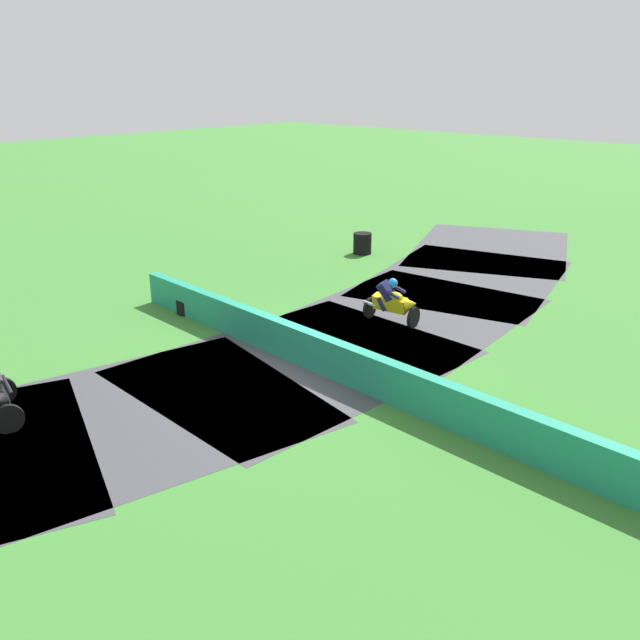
# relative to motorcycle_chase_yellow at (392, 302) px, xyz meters

# --- Properties ---
(ground_plane) EXTENTS (120.00, 120.00, 0.00)m
(ground_plane) POSITION_rel_motorcycle_chase_yellow_xyz_m (0.02, -3.67, -0.65)
(ground_plane) COLOR #38752D
(track_asphalt) EXTENTS (11.50, 35.69, 0.01)m
(track_asphalt) POSITION_rel_motorcycle_chase_yellow_xyz_m (-1.44, -3.58, -0.65)
(track_asphalt) COLOR #3D3D42
(track_asphalt) RESTS_ON ground
(safety_barrier) EXTENTS (23.07, 1.75, 0.90)m
(safety_barrier) POSITION_rel_motorcycle_chase_yellow_xyz_m (4.99, -3.98, -0.20)
(safety_barrier) COLOR #1E8466
(safety_barrier) RESTS_ON ground
(motorcycle_chase_yellow) EXTENTS (1.68, 0.89, 1.43)m
(motorcycle_chase_yellow) POSITION_rel_motorcycle_chase_yellow_xyz_m (0.00, 0.00, 0.00)
(motorcycle_chase_yellow) COLOR black
(motorcycle_chase_yellow) RESTS_ON ground
(tire_stack_mid_a) EXTENTS (0.64, 0.64, 0.40)m
(tire_stack_mid_a) POSITION_rel_motorcycle_chase_yellow_xyz_m (-4.92, -3.27, -0.45)
(tire_stack_mid_a) COLOR black
(tire_stack_mid_a) RESTS_ON ground
(tire_stack_mid_b) EXTENTS (0.70, 0.70, 0.80)m
(tire_stack_mid_b) POSITION_rel_motorcycle_chase_yellow_xyz_m (-5.58, 5.55, -0.25)
(tire_stack_mid_b) COLOR black
(tire_stack_mid_b) RESTS_ON ground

